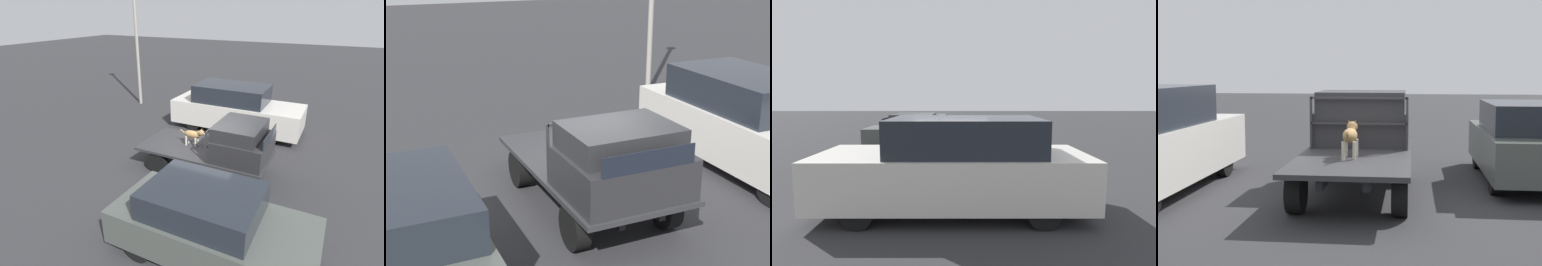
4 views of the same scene
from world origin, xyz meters
The scene contains 7 objects.
ground_plane centered at (0.00, 0.00, 0.00)m, with size 80.00×80.00×0.00m, color #2D2D30.
flatbed_truck centered at (0.00, 0.00, 0.56)m, with size 4.06×1.91×0.75m.
truck_cab centered at (1.20, 0.00, 1.24)m, with size 1.49×1.79×1.04m.
truck_headboard centered at (0.42, 0.00, 1.38)m, with size 0.04×1.79×0.96m.
dog centered at (-0.41, 0.05, 1.12)m, with size 0.89×0.24×0.61m.
parked_sedan centered at (1.59, -3.24, 0.79)m, with size 4.10×1.86×1.57m.
parked_pickup_far centered at (-0.30, 3.75, 0.94)m, with size 5.31×1.97×1.92m.
Camera 3 is at (-0.47, 9.64, 2.33)m, focal length 28.00 mm.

